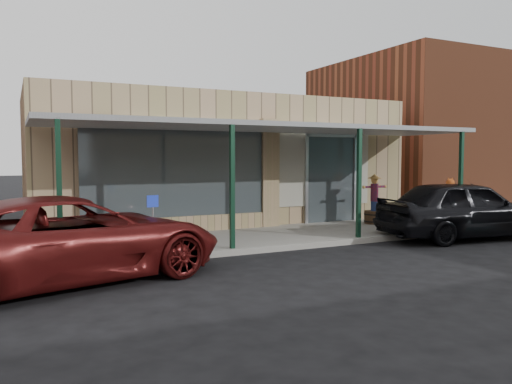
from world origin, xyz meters
name	(u,v)px	position (x,y,z in m)	size (l,w,h in m)	color
ground	(353,265)	(0.00, 0.00, 0.00)	(120.00, 120.00, 0.00)	black
sidewalk	(272,237)	(0.00, 3.60, 0.07)	(40.00, 3.20, 0.15)	gray
storefront	(211,162)	(0.00, 8.16, 2.09)	(12.00, 6.25, 4.20)	tan
awning	(273,129)	(0.00, 3.56, 3.01)	(12.00, 3.00, 3.04)	gray
block_buildings_near	(250,118)	(2.01, 9.20, 3.77)	(61.00, 8.00, 8.00)	brown
barrel_scarecrow	(374,207)	(3.96, 4.14, 0.68)	(0.95, 0.70, 1.57)	#46311C
barrel_pumpkin	(94,238)	(-4.71, 3.33, 0.43)	(0.72, 0.72, 0.78)	#46311C
handicap_sign	(153,216)	(-3.56, 2.50, 0.96)	(0.26, 0.05, 1.26)	gray
parked_sedan	(464,209)	(4.82, 1.41, 0.82)	(5.06, 2.63, 1.66)	black
car_maroon	(71,238)	(-5.40, 1.20, 0.78)	(2.59, 5.62, 1.56)	#561111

